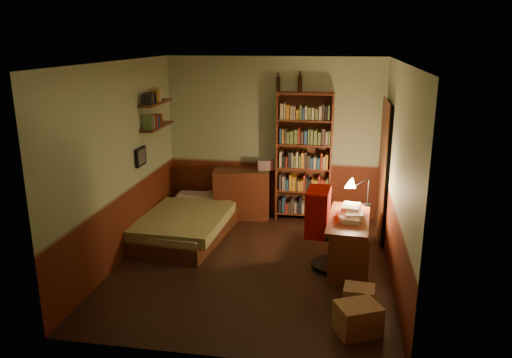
% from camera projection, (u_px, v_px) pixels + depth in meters
% --- Properties ---
extents(floor, '(3.50, 4.00, 0.02)m').
position_uv_depth(floor, '(253.00, 265.00, 6.58)').
color(floor, black).
rests_on(floor, ground).
extents(ceiling, '(3.50, 4.00, 0.02)m').
position_uv_depth(ceiling, '(252.00, 61.00, 5.86)').
color(ceiling, silver).
rests_on(ceiling, wall_back).
extents(wall_back, '(3.50, 0.02, 2.60)m').
position_uv_depth(wall_back, '(274.00, 138.00, 8.12)').
color(wall_back, '#98AD86').
rests_on(wall_back, ground).
extents(wall_left, '(0.02, 4.00, 2.60)m').
position_uv_depth(wall_left, '(120.00, 163.00, 6.50)').
color(wall_left, '#98AD86').
rests_on(wall_left, ground).
extents(wall_right, '(0.02, 4.00, 2.60)m').
position_uv_depth(wall_right, '(398.00, 175.00, 5.94)').
color(wall_right, '#98AD86').
rests_on(wall_right, ground).
extents(wall_front, '(3.50, 0.02, 2.60)m').
position_uv_depth(wall_front, '(213.00, 227.00, 4.31)').
color(wall_front, '#98AD86').
rests_on(wall_front, ground).
extents(doorway, '(0.06, 0.90, 2.00)m').
position_uv_depth(doorway, '(384.00, 171.00, 7.26)').
color(doorway, black).
rests_on(doorway, ground).
extents(door_trim, '(0.02, 0.98, 2.08)m').
position_uv_depth(door_trim, '(382.00, 171.00, 7.26)').
color(door_trim, '#462414').
rests_on(door_trim, ground).
extents(bed, '(1.31, 2.19, 0.62)m').
position_uv_depth(bed, '(188.00, 214.00, 7.52)').
color(bed, olive).
rests_on(bed, ground).
extents(dresser, '(0.96, 0.58, 0.80)m').
position_uv_depth(dresser, '(242.00, 193.00, 8.22)').
color(dresser, '#552615').
rests_on(dresser, ground).
extents(mini_stereo, '(0.35, 0.30, 0.16)m').
position_uv_depth(mini_stereo, '(266.00, 164.00, 8.14)').
color(mini_stereo, '#B2B2B7').
rests_on(mini_stereo, dresser).
extents(bookshelf, '(0.89, 0.28, 2.06)m').
position_uv_depth(bookshelf, '(304.00, 157.00, 7.96)').
color(bookshelf, '#552615').
rests_on(bookshelf, ground).
extents(bottle_left, '(0.08, 0.08, 0.22)m').
position_uv_depth(bottle_left, '(278.00, 84.00, 7.82)').
color(bottle_left, black).
rests_on(bottle_left, bookshelf).
extents(bottle_right, '(0.07, 0.07, 0.25)m').
position_uv_depth(bottle_right, '(300.00, 83.00, 7.76)').
color(bottle_right, black).
rests_on(bottle_right, bookshelf).
extents(desk, '(0.59, 1.26, 0.66)m').
position_uv_depth(desk, '(348.00, 241.00, 6.48)').
color(desk, '#552615').
rests_on(desk, ground).
extents(paper_stack, '(0.26, 0.33, 0.12)m').
position_uv_depth(paper_stack, '(351.00, 209.00, 6.51)').
color(paper_stack, silver).
rests_on(paper_stack, desk).
extents(desk_lamp, '(0.20, 0.20, 0.59)m').
position_uv_depth(desk_lamp, '(369.00, 185.00, 6.78)').
color(desk_lamp, black).
rests_on(desk_lamp, desk).
extents(office_chair, '(0.60, 0.54, 1.14)m').
position_uv_depth(office_chair, '(333.00, 226.00, 6.33)').
color(office_chair, '#224C26').
rests_on(office_chair, ground).
extents(red_jacket, '(0.36, 0.54, 0.59)m').
position_uv_depth(red_jacket, '(312.00, 164.00, 5.91)').
color(red_jacket, '#AB0900').
rests_on(red_jacket, office_chair).
extents(wall_shelf_lower, '(0.20, 0.90, 0.03)m').
position_uv_depth(wall_shelf_lower, '(157.00, 126.00, 7.44)').
color(wall_shelf_lower, '#552615').
rests_on(wall_shelf_lower, wall_left).
extents(wall_shelf_upper, '(0.20, 0.90, 0.03)m').
position_uv_depth(wall_shelf_upper, '(156.00, 103.00, 7.34)').
color(wall_shelf_upper, '#552615').
rests_on(wall_shelf_upper, wall_left).
extents(framed_picture, '(0.04, 0.32, 0.26)m').
position_uv_depth(framed_picture, '(141.00, 157.00, 7.07)').
color(framed_picture, black).
rests_on(framed_picture, wall_left).
extents(cardboard_box_a, '(0.52, 0.48, 0.31)m').
position_uv_depth(cardboard_box_a, '(358.00, 319.00, 5.01)').
color(cardboard_box_a, '#94744E').
rests_on(cardboard_box_a, ground).
extents(cardboard_box_b, '(0.36, 0.30, 0.24)m').
position_uv_depth(cardboard_box_b, '(359.00, 297.00, 5.52)').
color(cardboard_box_b, '#94744E').
rests_on(cardboard_box_b, ground).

